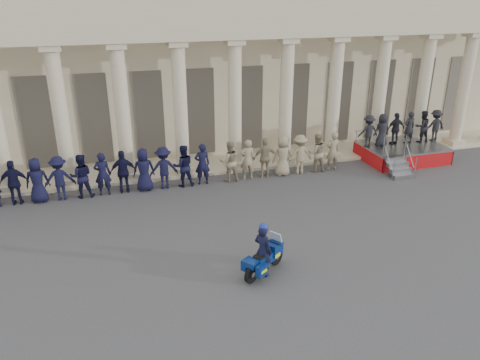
% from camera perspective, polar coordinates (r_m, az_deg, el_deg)
% --- Properties ---
extents(ground, '(90.00, 90.00, 0.00)m').
position_cam_1_polar(ground, '(16.21, 2.65, -9.01)').
color(ground, '#38383A').
rests_on(ground, ground).
extents(building, '(40.00, 12.50, 9.00)m').
position_cam_1_polar(building, '(28.44, -7.05, 14.35)').
color(building, '#C0B190').
rests_on(building, ground).
extents(officer_rank, '(18.86, 0.74, 1.95)m').
position_cam_1_polar(officer_rank, '(21.11, -11.88, 1.20)').
color(officer_rank, black).
rests_on(officer_rank, ground).
extents(reviewing_stand, '(5.08, 3.96, 2.50)m').
position_cam_1_polar(reviewing_stand, '(25.81, 19.22, 5.33)').
color(reviewing_stand, gray).
rests_on(reviewing_stand, ground).
extents(motorcycle, '(1.63, 1.33, 1.22)m').
position_cam_1_polar(motorcycle, '(14.99, 3.02, -9.52)').
color(motorcycle, black).
rests_on(motorcycle, ground).
extents(rider, '(0.70, 0.76, 1.82)m').
position_cam_1_polar(rider, '(14.72, 2.82, -8.45)').
color(rider, black).
rests_on(rider, ground).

